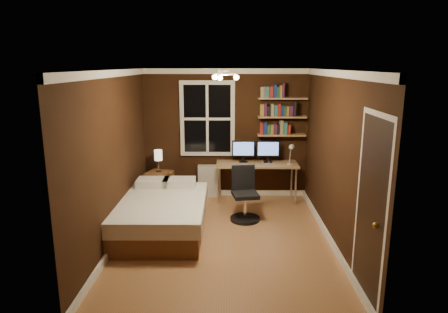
{
  "coord_description": "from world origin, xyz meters",
  "views": [
    {
      "loc": [
        0.08,
        -5.61,
        2.57
      ],
      "look_at": [
        -0.0,
        0.45,
        1.17
      ],
      "focal_mm": 32.0,
      "sensor_mm": 36.0,
      "label": 1
    }
  ],
  "objects_px": {
    "radiator": "(209,181)",
    "desk": "(257,166)",
    "nightstand": "(159,186)",
    "monitor_right": "(268,152)",
    "bed": "(160,214)",
    "office_chair": "(245,200)",
    "bedside_lamp": "(158,161)",
    "monitor_left": "(243,151)",
    "desk_lamp": "(291,154)"
  },
  "relations": [
    {
      "from": "desk_lamp",
      "to": "office_chair",
      "type": "height_order",
      "value": "desk_lamp"
    },
    {
      "from": "bedside_lamp",
      "to": "desk_lamp",
      "type": "bearing_deg",
      "value": -3.95
    },
    {
      "from": "nightstand",
      "to": "desk_lamp",
      "type": "bearing_deg",
      "value": 12.46
    },
    {
      "from": "bed",
      "to": "monitor_right",
      "type": "bearing_deg",
      "value": 40.87
    },
    {
      "from": "bedside_lamp",
      "to": "monitor_right",
      "type": "distance_m",
      "value": 2.11
    },
    {
      "from": "bed",
      "to": "radiator",
      "type": "relative_size",
      "value": 3.07
    },
    {
      "from": "monitor_left",
      "to": "monitor_right",
      "type": "distance_m",
      "value": 0.47
    },
    {
      "from": "bedside_lamp",
      "to": "monitor_left",
      "type": "height_order",
      "value": "monitor_left"
    },
    {
      "from": "desk_lamp",
      "to": "desk",
      "type": "bearing_deg",
      "value": 163.87
    },
    {
      "from": "nightstand",
      "to": "radiator",
      "type": "xyz_separation_m",
      "value": [
        0.95,
        0.2,
        0.04
      ]
    },
    {
      "from": "monitor_right",
      "to": "monitor_left",
      "type": "bearing_deg",
      "value": 180.0
    },
    {
      "from": "bed",
      "to": "bedside_lamp",
      "type": "relative_size",
      "value": 4.49
    },
    {
      "from": "nightstand",
      "to": "desk",
      "type": "xyz_separation_m",
      "value": [
        1.89,
        0.0,
        0.4
      ]
    },
    {
      "from": "bedside_lamp",
      "to": "monitor_left",
      "type": "distance_m",
      "value": 1.64
    },
    {
      "from": "nightstand",
      "to": "bed",
      "type": "bearing_deg",
      "value": -63.2
    },
    {
      "from": "monitor_left",
      "to": "bedside_lamp",
      "type": "bearing_deg",
      "value": -177.13
    },
    {
      "from": "bed",
      "to": "monitor_left",
      "type": "height_order",
      "value": "monitor_left"
    },
    {
      "from": "nightstand",
      "to": "desk",
      "type": "height_order",
      "value": "desk"
    },
    {
      "from": "nightstand",
      "to": "monitor_left",
      "type": "distance_m",
      "value": 1.76
    },
    {
      "from": "bed",
      "to": "monitor_left",
      "type": "relative_size",
      "value": 4.45
    },
    {
      "from": "radiator",
      "to": "monitor_left",
      "type": "xyz_separation_m",
      "value": [
        0.68,
        -0.12,
        0.63
      ]
    },
    {
      "from": "desk",
      "to": "monitor_right",
      "type": "relative_size",
      "value": 3.52
    },
    {
      "from": "desk",
      "to": "office_chair",
      "type": "bearing_deg",
      "value": -104.8
    },
    {
      "from": "nightstand",
      "to": "desk_lamp",
      "type": "xyz_separation_m",
      "value": [
        2.5,
        -0.17,
        0.68
      ]
    },
    {
      "from": "nightstand",
      "to": "monitor_right",
      "type": "distance_m",
      "value": 2.2
    },
    {
      "from": "radiator",
      "to": "office_chair",
      "type": "xyz_separation_m",
      "value": [
        0.67,
        -1.2,
        0.02
      ]
    },
    {
      "from": "bed",
      "to": "nightstand",
      "type": "distance_m",
      "value": 1.55
    },
    {
      "from": "bed",
      "to": "desk_lamp",
      "type": "distance_m",
      "value": 2.68
    },
    {
      "from": "desk_lamp",
      "to": "office_chair",
      "type": "distance_m",
      "value": 1.36
    },
    {
      "from": "bedside_lamp",
      "to": "office_chair",
      "type": "xyz_separation_m",
      "value": [
        1.62,
        -1.0,
        -0.43
      ]
    },
    {
      "from": "bed",
      "to": "office_chair",
      "type": "distance_m",
      "value": 1.44
    },
    {
      "from": "nightstand",
      "to": "monitor_right",
      "type": "height_order",
      "value": "monitor_right"
    },
    {
      "from": "desk_lamp",
      "to": "nightstand",
      "type": "bearing_deg",
      "value": 176.05
    },
    {
      "from": "radiator",
      "to": "monitor_left",
      "type": "relative_size",
      "value": 1.45
    },
    {
      "from": "monitor_left",
      "to": "office_chair",
      "type": "height_order",
      "value": "monitor_left"
    },
    {
      "from": "office_chair",
      "to": "monitor_right",
      "type": "bearing_deg",
      "value": 55.84
    },
    {
      "from": "radiator",
      "to": "desk",
      "type": "xyz_separation_m",
      "value": [
        0.93,
        -0.2,
        0.36
      ]
    },
    {
      "from": "desk_lamp",
      "to": "monitor_right",
      "type": "bearing_deg",
      "value": 147.43
    },
    {
      "from": "bedside_lamp",
      "to": "desk_lamp",
      "type": "height_order",
      "value": "desk_lamp"
    },
    {
      "from": "nightstand",
      "to": "bedside_lamp",
      "type": "relative_size",
      "value": 1.27
    },
    {
      "from": "radiator",
      "to": "desk",
      "type": "distance_m",
      "value": 1.02
    },
    {
      "from": "bed",
      "to": "nightstand",
      "type": "height_order",
      "value": "bed"
    },
    {
      "from": "bedside_lamp",
      "to": "desk_lamp",
      "type": "xyz_separation_m",
      "value": [
        2.5,
        -0.17,
        0.18
      ]
    },
    {
      "from": "radiator",
      "to": "monitor_right",
      "type": "xyz_separation_m",
      "value": [
        1.15,
        -0.12,
        0.63
      ]
    },
    {
      "from": "nightstand",
      "to": "monitor_left",
      "type": "relative_size",
      "value": 1.26
    },
    {
      "from": "bed",
      "to": "radiator",
      "type": "bearing_deg",
      "value": 68.15
    },
    {
      "from": "monitor_right",
      "to": "bed",
      "type": "bearing_deg",
      "value": -138.53
    },
    {
      "from": "desk_lamp",
      "to": "bed",
      "type": "bearing_deg",
      "value": -148.6
    },
    {
      "from": "monitor_right",
      "to": "desk_lamp",
      "type": "height_order",
      "value": "desk_lamp"
    },
    {
      "from": "radiator",
      "to": "monitor_left",
      "type": "distance_m",
      "value": 0.93
    }
  ]
}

